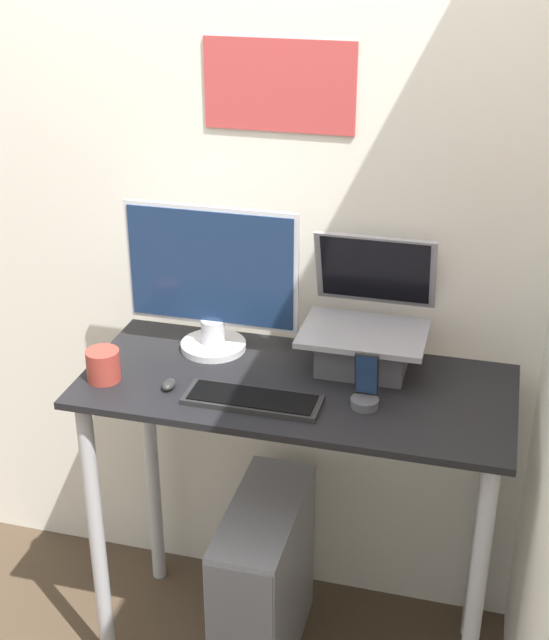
# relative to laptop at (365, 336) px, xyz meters

# --- Properties ---
(wall_back) EXTENTS (6.00, 0.06, 2.60)m
(wall_back) POSITION_rel_laptop_xyz_m (-0.16, 0.20, 0.26)
(wall_back) COLOR silver
(wall_back) RESTS_ON ground_plane
(desk) EXTENTS (1.15, 0.51, 0.95)m
(desk) POSITION_rel_laptop_xyz_m (-0.16, -0.15, -0.29)
(desk) COLOR black
(desk) RESTS_ON ground_plane
(laptop) EXTENTS (0.34, 0.33, 0.34)m
(laptop) POSITION_rel_laptop_xyz_m (0.00, 0.00, 0.00)
(laptop) COLOR #4C4C51
(laptop) RESTS_ON desk
(monitor) EXTENTS (0.49, 0.19, 0.43)m
(monitor) POSITION_rel_laptop_xyz_m (-0.43, -0.01, 0.11)
(monitor) COLOR silver
(monitor) RESTS_ON desk
(keyboard) EXTENTS (0.35, 0.12, 0.02)m
(keyboard) POSITION_rel_laptop_xyz_m (-0.24, -0.27, -0.08)
(keyboard) COLOR black
(keyboard) RESTS_ON desk
(mouse) EXTENTS (0.03, 0.05, 0.02)m
(mouse) POSITION_rel_laptop_xyz_m (-0.47, -0.26, -0.08)
(mouse) COLOR #262626
(mouse) RESTS_ON desk
(cell_phone) EXTENTS (0.07, 0.07, 0.15)m
(cell_phone) POSITION_rel_laptop_xyz_m (0.04, -0.21, -0.05)
(cell_phone) COLOR #4C4C51
(cell_phone) RESTS_ON desk
(computer_tower) EXTENTS (0.20, 0.50, 0.55)m
(computer_tower) POSITION_rel_laptop_xyz_m (-0.24, -0.18, -0.77)
(computer_tower) COLOR gray
(computer_tower) RESTS_ON ground_plane
(mug) EXTENTS (0.09, 0.09, 0.09)m
(mug) POSITION_rel_laptop_xyz_m (-0.66, -0.26, -0.05)
(mug) COLOR #9E382D
(mug) RESTS_ON desk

